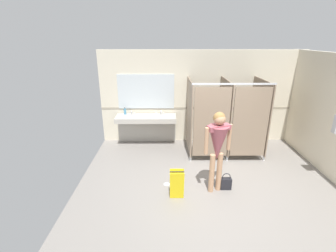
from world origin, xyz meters
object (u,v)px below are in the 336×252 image
handbag (226,183)px  wet_floor_sign (177,184)px  person_standing (218,143)px  soap_dispenser (125,111)px  paper_cup (156,115)px

handbag → wet_floor_sign: bearing=-163.6°
person_standing → soap_dispenser: bearing=131.1°
paper_cup → wet_floor_sign: 2.73m
person_standing → handbag: bearing=10.9°
paper_cup → handbag: bearing=-55.9°
paper_cup → wet_floor_sign: (0.50, -2.61, -0.63)m
person_standing → soap_dispenser: size_ratio=8.05×
handbag → paper_cup: paper_cup is taller
wet_floor_sign → handbag: bearing=16.4°
paper_cup → wet_floor_sign: bearing=-79.3°
handbag → wet_floor_sign: size_ratio=0.61×
soap_dispenser → wet_floor_sign: size_ratio=0.35×
person_standing → paper_cup: (-1.31, 2.35, -0.16)m
soap_dispenser → wet_floor_sign: 3.25m
handbag → paper_cup: 2.89m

